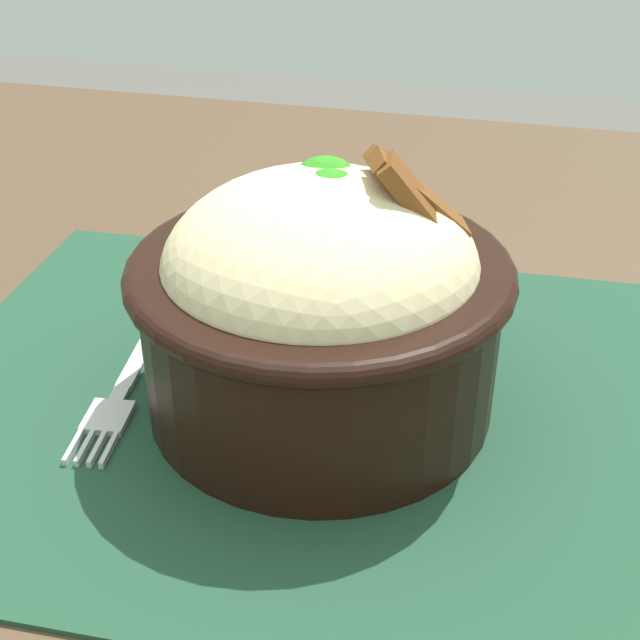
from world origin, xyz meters
name	(u,v)px	position (x,y,z in m)	size (l,w,h in m)	color
table	(297,501)	(0.00, 0.00, 0.66)	(1.40, 0.98, 0.72)	#4C3826
placemat	(287,398)	(0.01, -0.01, 0.72)	(0.40, 0.33, 0.00)	#1E422D
bowl	(321,299)	(-0.01, -0.01, 0.79)	(0.19, 0.19, 0.14)	black
fork	(120,395)	(0.09, 0.01, 0.73)	(0.03, 0.13, 0.00)	#BDBDBD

